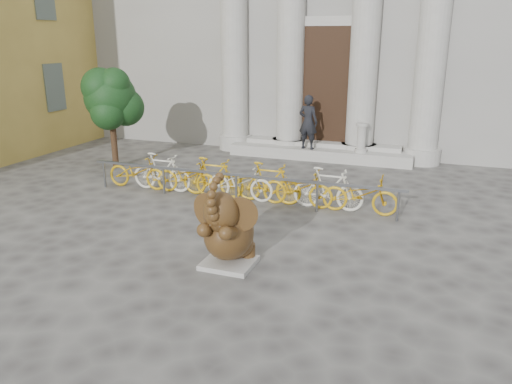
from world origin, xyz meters
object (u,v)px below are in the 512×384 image
(tree, at_px, (111,99))
(pedestrian, at_px, (308,122))
(bike_rack, at_px, (240,180))
(elephant_statue, at_px, (228,232))

(tree, distance_m, pedestrian, 6.15)
(bike_rack, height_order, tree, tree)
(tree, bearing_deg, pedestrian, 29.94)
(bike_rack, bearing_deg, pedestrian, 83.68)
(elephant_statue, relative_size, pedestrian, 1.01)
(elephant_statue, height_order, pedestrian, pedestrian)
(tree, xyz_separation_m, pedestrian, (5.28, 3.04, -0.87))
(elephant_statue, distance_m, bike_rack, 3.78)
(tree, height_order, pedestrian, tree)
(bike_rack, xyz_separation_m, pedestrian, (0.52, 4.68, 0.74))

